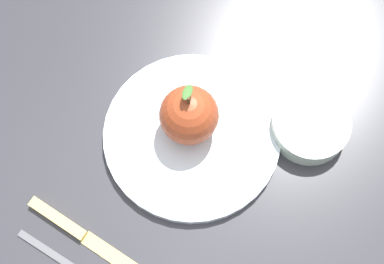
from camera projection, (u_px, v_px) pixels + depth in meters
ground_plane at (168, 157)px, 0.74m from camera, size 2.40×2.40×0.00m
dinner_plate at (192, 135)px, 0.74m from camera, size 0.24×0.24×0.01m
apple at (189, 115)px, 0.70m from camera, size 0.08×0.08×0.09m
side_bowl at (310, 125)px, 0.74m from camera, size 0.11×0.11×0.03m
knife at (89, 240)px, 0.70m from camera, size 0.17×0.18×0.01m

